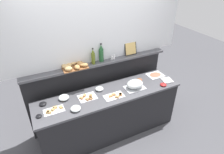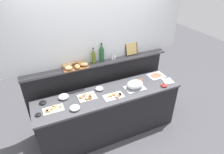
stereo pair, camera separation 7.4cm
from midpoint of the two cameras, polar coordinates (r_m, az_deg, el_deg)
The scene contains 23 objects.
ground_plane at distance 4.13m, azimuth -3.52°, elevation -10.33°, with size 12.00×12.00×0.00m, color #4C4C51.
buffet_counter at distance 3.41m, azimuth -0.03°, elevation -10.84°, with size 2.44×0.60×0.90m.
back_ledge_unit at distance 3.62m, azimuth -3.14°, elevation -3.61°, with size 2.57×0.22×1.28m.
upper_wall_panel at distance 3.09m, azimuth -4.02°, elevation 16.23°, with size 3.17×0.08×1.32m, color silver.
sandwich_platter_side at distance 3.04m, azimuth -6.73°, elevation -5.89°, with size 0.28×0.21×0.04m.
sandwich_platter_rear at distance 2.92m, azimuth -16.43°, elevation -9.15°, with size 0.29×0.16×0.04m.
sandwich_platter_front at distance 3.04m, azimuth 1.42°, elevation -5.66°, with size 0.32×0.18×0.04m.
cold_cuts_platter at distance 3.67m, azimuth 13.59°, elevation 0.42°, with size 0.30×0.23×0.02m.
serving_cloche at distance 3.22m, azimuth 7.49°, elevation -2.31°, with size 0.34×0.24×0.17m.
glass_bowl_large at distance 3.08m, azimuth -13.53°, elevation -5.75°, with size 0.16×0.16×0.07m.
glass_bowl_medium at distance 3.19m, azimuth -3.13°, elevation -3.48°, with size 0.13×0.13×0.05m.
glass_bowl_small at distance 2.84m, azimuth -10.27°, elevation -9.06°, with size 0.15×0.15×0.06m.
condiment_bowl_dark at distance 3.07m, azimuth -19.29°, elevation -7.19°, with size 0.11×0.11×0.04m, color black.
condiment_bowl_cream at distance 2.89m, azimuth -20.45°, elevation -10.47°, with size 0.08×0.08×0.03m, color black.
condiment_bowl_red at distance 3.46m, azimuth 8.95°, elevation -0.92°, with size 0.10×0.10×0.04m, color brown.
condiment_bowl_teal at distance 3.40m, azimuth 15.76°, elevation -2.43°, with size 0.11×0.11×0.04m, color red.
napkin_stack at distance 3.54m, azimuth 16.83°, elevation -1.22°, with size 0.17×0.17×0.03m, color white.
olive_oil_bottle at distance 3.15m, azimuth -4.85°, elevation 6.05°, with size 0.06×0.06×0.28m.
wine_bottle_green at distance 3.22m, azimuth -2.42°, elevation 7.08°, with size 0.08×0.08×0.32m.
salt_shaker at distance 3.31m, azimuth 0.76°, elevation 5.90°, with size 0.03×0.03×0.09m.
pepper_shaker at distance 3.32m, azimuth 1.45°, elevation 6.03°, with size 0.03×0.03×0.09m.
bread_basket at distance 3.10m, azimuth -10.39°, elevation 3.42°, with size 0.44×0.27×0.08m.
framed_picture at distance 3.48m, azimuth 6.42°, elevation 8.35°, with size 0.23×0.07×0.23m.
Camera 2 is at (-1.00, -2.31, 2.75)m, focal length 30.72 mm.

